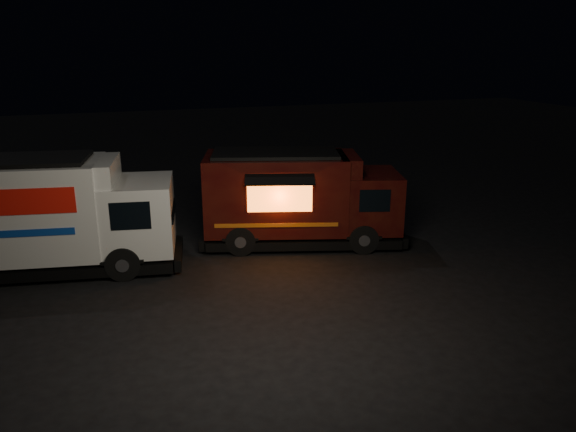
% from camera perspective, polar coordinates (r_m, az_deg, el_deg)
% --- Properties ---
extents(ground, '(80.00, 80.00, 0.00)m').
position_cam_1_polar(ground, '(14.28, -3.72, -7.22)').
color(ground, black).
rests_on(ground, ground).
extents(white_truck, '(7.11, 3.44, 3.09)m').
position_cam_1_polar(white_truck, '(16.11, -23.17, 0.11)').
color(white_truck, silver).
rests_on(white_truck, ground).
extents(red_truck, '(6.49, 3.88, 2.84)m').
position_cam_1_polar(red_truck, '(16.91, 1.47, 1.85)').
color(red_truck, '#351009').
rests_on(red_truck, ground).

